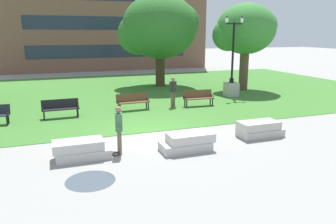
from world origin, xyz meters
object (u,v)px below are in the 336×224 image
concrete_block_left (188,142)px  park_bench_far_left (198,97)px  person_bystander_near_lawn (173,90)px  park_bench_far_right (133,101)px  concrete_block_center (81,150)px  person_skateboarder (119,127)px  park_bench_near_left (60,107)px  lamp_post_center (232,80)px  skateboard (105,152)px  concrete_block_right (259,129)px

concrete_block_left → park_bench_far_left: park_bench_far_left is taller
person_bystander_near_lawn → park_bench_far_right: bearing=-178.7°
concrete_block_center → person_skateboarder: bearing=1.2°
concrete_block_left → person_bystander_near_lawn: bearing=73.7°
concrete_block_center → park_bench_far_right: park_bench_far_right is taller
park_bench_far_right → park_bench_far_left: bearing=-3.3°
park_bench_near_left → lamp_post_center: (11.00, 2.17, 0.53)m
park_bench_far_left → skateboard: bearing=-136.3°
person_skateboarder → park_bench_far_right: (2.03, 6.37, -0.43)m
park_bench_far_right → person_bystander_near_lawn: 2.41m
concrete_block_left → concrete_block_right: (3.41, 0.52, 0.00)m
concrete_block_left → lamp_post_center: size_ratio=0.37×
concrete_block_left → park_bench_far_right: size_ratio=1.05×
person_skateboarder → park_bench_far_left: 8.51m
concrete_block_right → person_bystander_near_lawn: 6.60m
concrete_block_left → lamp_post_center: (6.85, 8.67, 0.76)m
person_skateboarder → concrete_block_center: bearing=-178.8°
concrete_block_right → park_bench_near_left: size_ratio=1.01×
concrete_block_right → concrete_block_left: bearing=-171.3°
park_bench_far_right → person_bystander_near_lawn: size_ratio=1.07×
concrete_block_center → skateboard: size_ratio=1.88×
concrete_block_center → person_bystander_near_lawn: size_ratio=1.10×
concrete_block_left → park_bench_near_left: park_bench_near_left is taller
concrete_block_center → person_bystander_near_lawn: bearing=48.4°
concrete_block_center → person_bystander_near_lawn: 8.65m
concrete_block_right → person_bystander_near_lawn: bearing=102.2°
park_bench_far_left → park_bench_far_right: (-3.83, 0.22, 0.00)m
concrete_block_right → park_bench_near_left: bearing=141.7°
lamp_post_center → concrete_block_right: bearing=-112.9°
concrete_block_center → concrete_block_left: 3.73m
concrete_block_right → park_bench_far_left: size_ratio=1.00×
person_skateboarder → lamp_post_center: lamp_post_center is taller
concrete_block_center → person_bystander_near_lawn: person_bystander_near_lawn is taller
park_bench_far_left → person_bystander_near_lawn: (-1.46, 0.28, 0.44)m
concrete_block_right → park_bench_far_right: (-3.76, 6.36, 0.23)m
park_bench_near_left → lamp_post_center: lamp_post_center is taller
concrete_block_right → lamp_post_center: lamp_post_center is taller
concrete_block_center → skateboard: bearing=5.5°
person_bystander_near_lawn → skateboard: bearing=-127.6°
person_skateboarder → lamp_post_center: size_ratio=0.33×
concrete_block_left → skateboard: (-2.89, 0.57, -0.22)m
concrete_block_center → concrete_block_left: same height
park_bench_far_left → person_bystander_near_lawn: person_bystander_near_lawn is taller
person_skateboarder → skateboard: bearing=174.4°
concrete_block_left → person_bystander_near_lawn: (2.03, 6.94, 0.68)m
park_bench_far_right → concrete_block_right: bearing=-59.4°
park_bench_far_left → park_bench_far_right: 3.84m
concrete_block_right → lamp_post_center: size_ratio=0.35×
park_bench_near_left → person_skateboarder: bearing=-73.5°
park_bench_near_left → park_bench_far_right: size_ratio=0.99×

